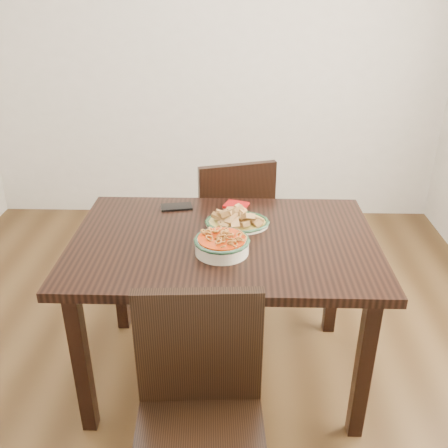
{
  "coord_description": "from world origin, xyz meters",
  "views": [
    {
      "loc": [
        0.19,
        -2.04,
        1.76
      ],
      "look_at": [
        0.14,
        -0.12,
        0.81
      ],
      "focal_mm": 40.0,
      "sensor_mm": 36.0,
      "label": 1
    }
  ],
  "objects_px": {
    "fish_plate": "(237,216)",
    "smartphone": "(177,207)",
    "dining_table": "(224,256)",
    "noodle_bowl": "(222,243)",
    "chair_far": "(232,223)",
    "chair_near": "(200,410)"
  },
  "relations": [
    {
      "from": "dining_table",
      "to": "smartphone",
      "type": "distance_m",
      "value": 0.41
    },
    {
      "from": "chair_far",
      "to": "chair_near",
      "type": "distance_m",
      "value": 1.38
    },
    {
      "from": "fish_plate",
      "to": "chair_far",
      "type": "bearing_deg",
      "value": 93.45
    },
    {
      "from": "fish_plate",
      "to": "smartphone",
      "type": "xyz_separation_m",
      "value": [
        -0.3,
        0.18,
        -0.04
      ]
    },
    {
      "from": "dining_table",
      "to": "smartphone",
      "type": "height_order",
      "value": "smartphone"
    },
    {
      "from": "dining_table",
      "to": "noodle_bowl",
      "type": "distance_m",
      "value": 0.18
    },
    {
      "from": "dining_table",
      "to": "fish_plate",
      "type": "distance_m",
      "value": 0.2
    },
    {
      "from": "chair_near",
      "to": "fish_plate",
      "type": "height_order",
      "value": "chair_near"
    },
    {
      "from": "chair_near",
      "to": "noodle_bowl",
      "type": "relative_size",
      "value": 3.87
    },
    {
      "from": "smartphone",
      "to": "chair_far",
      "type": "bearing_deg",
      "value": 42.08
    },
    {
      "from": "smartphone",
      "to": "noodle_bowl",
      "type": "bearing_deg",
      "value": -71.95
    },
    {
      "from": "dining_table",
      "to": "chair_near",
      "type": "relative_size",
      "value": 1.48
    },
    {
      "from": "chair_far",
      "to": "noodle_bowl",
      "type": "xyz_separation_m",
      "value": [
        -0.03,
        -0.78,
        0.29
      ]
    },
    {
      "from": "noodle_bowl",
      "to": "smartphone",
      "type": "distance_m",
      "value": 0.49
    },
    {
      "from": "chair_near",
      "to": "fish_plate",
      "type": "relative_size",
      "value": 3.14
    },
    {
      "from": "fish_plate",
      "to": "smartphone",
      "type": "bearing_deg",
      "value": 148.91
    },
    {
      "from": "chair_near",
      "to": "noodle_bowl",
      "type": "xyz_separation_m",
      "value": [
        0.05,
        0.6,
        0.29
      ]
    },
    {
      "from": "dining_table",
      "to": "fish_plate",
      "type": "bearing_deg",
      "value": 66.89
    },
    {
      "from": "noodle_bowl",
      "to": "chair_far",
      "type": "bearing_deg",
      "value": 87.79
    },
    {
      "from": "noodle_bowl",
      "to": "smartphone",
      "type": "relative_size",
      "value": 1.53
    },
    {
      "from": "dining_table",
      "to": "smartphone",
      "type": "relative_size",
      "value": 8.77
    },
    {
      "from": "chair_near",
      "to": "smartphone",
      "type": "distance_m",
      "value": 1.08
    }
  ]
}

